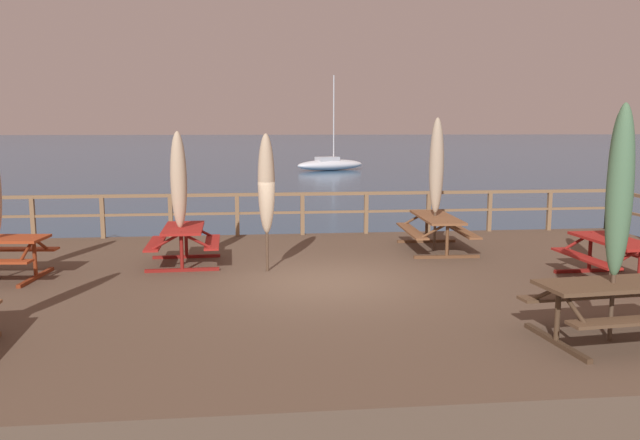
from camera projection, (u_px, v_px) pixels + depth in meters
name	position (u px, v px, depth m)	size (l,w,h in m)	color
ground_plane	(325.00, 324.00, 11.24)	(600.00, 600.00, 0.00)	navy
wooden_deck	(325.00, 303.00, 11.19)	(16.85, 10.22, 0.78)	brown
railing_waterside_far	(302.00, 206.00, 15.89)	(16.65, 0.10, 1.09)	brown
picnic_table_back_right	(614.00, 298.00, 7.99)	(2.08, 1.58, 0.78)	brown
picnic_table_mid_left	(614.00, 251.00, 11.08)	(1.47, 1.87, 0.78)	maroon
picnic_table_mid_centre	(436.00, 225.00, 13.94)	(1.49, 2.24, 0.78)	brown
picnic_table_mid_right	(184.00, 238.00, 12.44)	(1.46, 1.67, 0.78)	maroon
patio_umbrella_tall_back_left	(620.00, 192.00, 7.77)	(0.32, 0.32, 3.03)	#4C3828
patio_umbrella_tall_back_right	(617.00, 174.00, 10.83)	(0.32, 0.32, 3.03)	#4C3828
patio_umbrella_tall_front	(436.00, 166.00, 13.79)	(0.32, 0.32, 2.95)	#4C3828
patio_umbrella_tall_mid_right	(179.00, 181.00, 12.22)	(0.32, 0.32, 2.66)	#4C3828
patio_umbrella_short_back	(266.00, 184.00, 11.70)	(0.32, 0.32, 2.62)	#4C3828
sailboat_distant	(330.00, 164.00, 51.41)	(6.20, 3.78, 7.72)	silver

